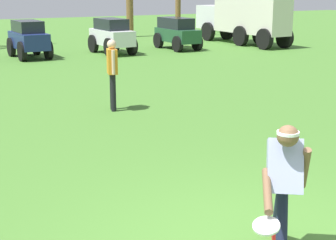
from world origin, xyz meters
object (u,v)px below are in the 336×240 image
Objects in this scene: parked_car_slot_c at (29,38)px; parked_car_slot_e at (177,32)px; parked_car_slot_d at (112,35)px; teammate_deep at (112,68)px; box_truck at (243,17)px; frisbee_in_flight at (266,226)px; frisbee_thrower at (284,183)px.

parked_car_slot_c reaches higher than parked_car_slot_e.
parked_car_slot_d is (3.26, -0.28, 0.00)m from parked_car_slot_c.
teammate_deep is 9.82m from parked_car_slot_d.
frisbee_in_flight is at bearing -124.73° from box_truck.
parked_car_slot_d is at bearing 68.86° from teammate_deep.
teammate_deep is at bearing -125.34° from parked_car_slot_e.
parked_car_slot_d is at bearing 74.69° from frisbee_thrower.
teammate_deep reaches higher than frisbee_in_flight.
frisbee_thrower reaches higher than parked_car_slot_e.
teammate_deep is 0.26× the size of box_truck.
box_truck is (10.30, 9.65, 0.29)m from teammate_deep.
parked_car_slot_d is at bearing -177.62° from parked_car_slot_e.
parked_car_slot_d is (4.34, 15.86, -0.05)m from frisbee_thrower.
frisbee_thrower is 17.61m from parked_car_slot_e.
frisbee_in_flight is 0.06× the size of box_truck.
teammate_deep is 11.38m from parked_car_slot_e.
frisbee_thrower reaches higher than frisbee_in_flight.
frisbee_thrower is 4.20× the size of frisbee_in_flight.
teammate_deep is at bearing 79.60° from frisbee_in_flight.
box_truck is at bearing 4.19° from parked_car_slot_d.
box_truck reaches higher than parked_car_slot_c.
frisbee_thrower is at bearing -114.78° from parked_car_slot_e.
teammate_deep is at bearing 83.18° from frisbee_thrower.
frisbee_thrower is at bearing -105.31° from parked_car_slot_d.
parked_car_slot_d reaches higher than frisbee_in_flight.
parked_car_slot_d is 0.99× the size of parked_car_slot_e.
parked_car_slot_c is at bearing -178.79° from box_truck.
parked_car_slot_c is 0.99× the size of parked_car_slot_d.
teammate_deep is 0.64× the size of parked_car_slot_e.
parked_car_slot_c is at bearing 84.53° from frisbee_in_flight.
frisbee_in_flight is 7.22m from teammate_deep.
teammate_deep is (1.30, 7.09, 0.33)m from frisbee_in_flight.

